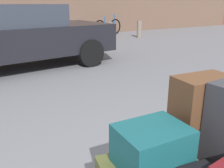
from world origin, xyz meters
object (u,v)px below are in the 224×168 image
(parked_car, at_px, (13,35))
(bollard_kerb_far, at_px, (139,29))
(duffel_bag_teal_topmost_pile, at_px, (152,146))
(bollard_kerb_mid, at_px, (110,31))
(suitcase_brown_center, at_px, (199,122))
(bollard_kerb_near, at_px, (74,33))
(bicycle_leaning, at_px, (108,27))

(parked_car, xyz_separation_m, bollard_kerb_far, (5.57, 2.87, -0.40))
(duffel_bag_teal_topmost_pile, xyz_separation_m, parked_car, (0.03, 4.94, 0.10))
(duffel_bag_teal_topmost_pile, distance_m, bollard_kerb_mid, 8.84)
(suitcase_brown_center, bearing_deg, bollard_kerb_near, 79.63)
(suitcase_brown_center, relative_size, bollard_kerb_far, 0.90)
(duffel_bag_teal_topmost_pile, relative_size, parked_car, 0.09)
(parked_car, xyz_separation_m, bollard_kerb_mid, (4.10, 2.87, -0.40))
(suitcase_brown_center, xyz_separation_m, bollard_kerb_near, (2.10, 7.73, -0.30))
(duffel_bag_teal_topmost_pile, height_order, parked_car, parked_car)
(bicycle_leaning, relative_size, bollard_kerb_far, 2.37)
(duffel_bag_teal_topmost_pile, height_order, bollard_kerb_mid, duffel_bag_teal_topmost_pile)
(bollard_kerb_far, bearing_deg, suitcase_brown_center, -123.56)
(suitcase_brown_center, height_order, bollard_kerb_near, suitcase_brown_center)
(suitcase_brown_center, height_order, bicycle_leaning, suitcase_brown_center)
(suitcase_brown_center, xyz_separation_m, duffel_bag_teal_topmost_pile, (-0.47, -0.08, -0.00))
(parked_car, bearing_deg, bicycle_leaning, 42.06)
(bicycle_leaning, bearing_deg, suitcase_brown_center, -115.49)
(bollard_kerb_mid, distance_m, bollard_kerb_far, 1.46)
(parked_car, xyz_separation_m, bollard_kerb_near, (2.54, 2.87, -0.40))
(suitcase_brown_center, bearing_deg, bicycle_leaning, 69.35)
(bollard_kerb_far, bearing_deg, bicycle_leaning, 115.77)
(bollard_kerb_near, distance_m, bollard_kerb_mid, 1.56)
(duffel_bag_teal_topmost_pile, xyz_separation_m, bollard_kerb_far, (5.60, 7.80, -0.30))
(suitcase_brown_center, distance_m, bollard_kerb_near, 8.01)
(bicycle_leaning, xyz_separation_m, bollard_kerb_far, (0.73, -1.50, -0.01))
(duffel_bag_teal_topmost_pile, relative_size, bicycle_leaning, 0.23)
(suitcase_brown_center, xyz_separation_m, bollard_kerb_mid, (3.66, 7.73, -0.30))
(suitcase_brown_center, relative_size, bicycle_leaning, 0.38)
(suitcase_brown_center, height_order, bollard_kerb_far, suitcase_brown_center)
(parked_car, relative_size, bollard_kerb_far, 6.24)
(bollard_kerb_near, xyz_separation_m, bollard_kerb_far, (3.03, 0.00, 0.00))
(suitcase_brown_center, distance_m, parked_car, 4.88)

